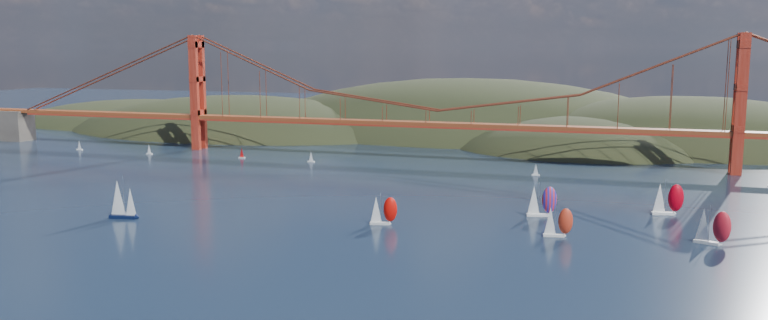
{
  "coord_description": "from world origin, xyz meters",
  "views": [
    {
      "loc": [
        75.82,
        -138.94,
        49.78
      ],
      "look_at": [
        3.29,
        90.0,
        13.22
      ],
      "focal_mm": 35.0,
      "sensor_mm": 36.0,
      "label": 1
    }
  ],
  "objects_px": {
    "sloop_navy": "(122,200)",
    "racer_rwb": "(541,200)",
    "racer_1": "(558,221)",
    "racer_3": "(667,198)",
    "racer_2": "(712,226)",
    "racer_0": "(383,210)"
  },
  "relations": [
    {
      "from": "sloop_navy",
      "to": "racer_rwb",
      "type": "relative_size",
      "value": 1.24
    },
    {
      "from": "racer_1",
      "to": "racer_3",
      "type": "xyz_separation_m",
      "value": [
        29.01,
        36.72,
        0.81
      ]
    },
    {
      "from": "racer_rwb",
      "to": "sloop_navy",
      "type": "bearing_deg",
      "value": -175.58
    },
    {
      "from": "sloop_navy",
      "to": "racer_2",
      "type": "distance_m",
      "value": 162.28
    },
    {
      "from": "sloop_navy",
      "to": "racer_rwb",
      "type": "bearing_deg",
      "value": 9.22
    },
    {
      "from": "sloop_navy",
      "to": "racer_1",
      "type": "bearing_deg",
      "value": -1.97
    },
    {
      "from": "racer_2",
      "to": "racer_3",
      "type": "relative_size",
      "value": 0.96
    },
    {
      "from": "racer_3",
      "to": "racer_rwb",
      "type": "distance_m",
      "value": 38.1
    },
    {
      "from": "sloop_navy",
      "to": "racer_1",
      "type": "height_order",
      "value": "sloop_navy"
    },
    {
      "from": "racer_2",
      "to": "racer_3",
      "type": "bearing_deg",
      "value": 127.98
    },
    {
      "from": "racer_0",
      "to": "racer_1",
      "type": "relative_size",
      "value": 1.02
    },
    {
      "from": "sloop_navy",
      "to": "racer_rwb",
      "type": "height_order",
      "value": "sloop_navy"
    },
    {
      "from": "racer_2",
      "to": "racer_0",
      "type": "bearing_deg",
      "value": -154.07
    },
    {
      "from": "racer_3",
      "to": "racer_1",
      "type": "bearing_deg",
      "value": -140.95
    },
    {
      "from": "racer_3",
      "to": "racer_0",
      "type": "bearing_deg",
      "value": -166.67
    },
    {
      "from": "racer_rwb",
      "to": "racer_1",
      "type": "bearing_deg",
      "value": -88.48
    },
    {
      "from": "racer_2",
      "to": "racer_3",
      "type": "height_order",
      "value": "racer_3"
    },
    {
      "from": "racer_1",
      "to": "racer_3",
      "type": "relative_size",
      "value": 0.84
    },
    {
      "from": "racer_1",
      "to": "racer_rwb",
      "type": "height_order",
      "value": "racer_rwb"
    },
    {
      "from": "sloop_navy",
      "to": "racer_3",
      "type": "distance_m",
      "value": 161.12
    },
    {
      "from": "racer_2",
      "to": "racer_rwb",
      "type": "height_order",
      "value": "racer_rwb"
    },
    {
      "from": "racer_3",
      "to": "racer_2",
      "type": "bearing_deg",
      "value": -87.46
    }
  ]
}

